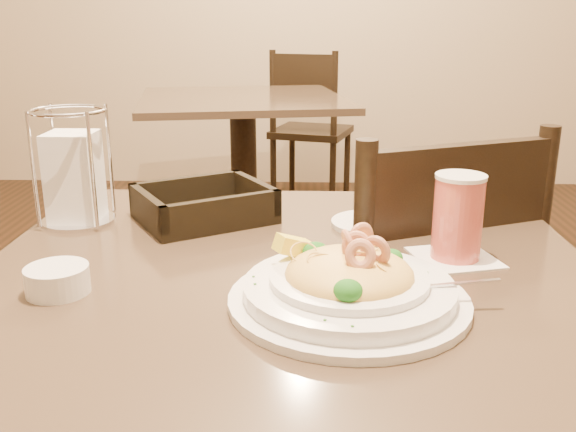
{
  "coord_description": "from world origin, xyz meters",
  "views": [
    {
      "loc": [
        0.03,
        -0.84,
        1.11
      ],
      "look_at": [
        0.0,
        0.02,
        0.84
      ],
      "focal_mm": 40.0,
      "sensor_mm": 36.0,
      "label": 1
    }
  ],
  "objects_px": {
    "main_table": "(288,420)",
    "background_table": "(243,150)",
    "dining_chair_near": "(408,334)",
    "bread_basket": "(204,208)",
    "dining_chair_far": "(309,125)",
    "butter_ramekin": "(57,280)",
    "napkin_caddy": "(74,175)",
    "side_plate": "(371,223)",
    "pasta_bowl": "(349,284)",
    "drink_glass": "(458,218)"
  },
  "relations": [
    {
      "from": "main_table",
      "to": "background_table",
      "type": "bearing_deg",
      "value": 97.41
    },
    {
      "from": "dining_chair_near",
      "to": "bread_basket",
      "type": "bearing_deg",
      "value": -10.98
    },
    {
      "from": "dining_chair_far",
      "to": "butter_ramekin",
      "type": "height_order",
      "value": "dining_chair_far"
    },
    {
      "from": "background_table",
      "to": "bread_basket",
      "type": "xyz_separation_m",
      "value": [
        0.11,
        -1.81,
        0.26
      ]
    },
    {
      "from": "butter_ramekin",
      "to": "napkin_caddy",
      "type": "bearing_deg",
      "value": 104.33
    },
    {
      "from": "background_table",
      "to": "bread_basket",
      "type": "height_order",
      "value": "bread_basket"
    },
    {
      "from": "dining_chair_near",
      "to": "napkin_caddy",
      "type": "bearing_deg",
      "value": -13.24
    },
    {
      "from": "background_table",
      "to": "dining_chair_far",
      "type": "height_order",
      "value": "dining_chair_far"
    },
    {
      "from": "bread_basket",
      "to": "napkin_caddy",
      "type": "height_order",
      "value": "napkin_caddy"
    },
    {
      "from": "main_table",
      "to": "napkin_caddy",
      "type": "bearing_deg",
      "value": 148.95
    },
    {
      "from": "dining_chair_near",
      "to": "side_plate",
      "type": "height_order",
      "value": "dining_chair_near"
    },
    {
      "from": "dining_chair_near",
      "to": "butter_ramekin",
      "type": "bearing_deg",
      "value": 14.15
    },
    {
      "from": "side_plate",
      "to": "butter_ramekin",
      "type": "relative_size",
      "value": 1.68
    },
    {
      "from": "pasta_bowl",
      "to": "background_table",
      "type": "bearing_deg",
      "value": 99.16
    },
    {
      "from": "napkin_caddy",
      "to": "main_table",
      "type": "bearing_deg",
      "value": -31.05
    },
    {
      "from": "main_table",
      "to": "dining_chair_near",
      "type": "distance_m",
      "value": 0.41
    },
    {
      "from": "dining_chair_near",
      "to": "side_plate",
      "type": "distance_m",
      "value": 0.31
    },
    {
      "from": "napkin_caddy",
      "to": "butter_ramekin",
      "type": "bearing_deg",
      "value": -75.67
    },
    {
      "from": "napkin_caddy",
      "to": "drink_glass",
      "type": "bearing_deg",
      "value": -14.27
    },
    {
      "from": "background_table",
      "to": "butter_ramekin",
      "type": "relative_size",
      "value": 12.6
    },
    {
      "from": "background_table",
      "to": "pasta_bowl",
      "type": "xyz_separation_m",
      "value": [
        0.35,
        -2.16,
        0.27
      ]
    },
    {
      "from": "background_table",
      "to": "pasta_bowl",
      "type": "relative_size",
      "value": 3.09
    },
    {
      "from": "drink_glass",
      "to": "side_plate",
      "type": "distance_m",
      "value": 0.2
    },
    {
      "from": "drink_glass",
      "to": "bread_basket",
      "type": "relative_size",
      "value": 0.5
    },
    {
      "from": "napkin_caddy",
      "to": "pasta_bowl",
      "type": "bearing_deg",
      "value": -35.37
    },
    {
      "from": "pasta_bowl",
      "to": "side_plate",
      "type": "bearing_deg",
      "value": 79.54
    },
    {
      "from": "background_table",
      "to": "pasta_bowl",
      "type": "distance_m",
      "value": 2.2
    },
    {
      "from": "background_table",
      "to": "drink_glass",
      "type": "relative_size",
      "value": 7.45
    },
    {
      "from": "pasta_bowl",
      "to": "side_plate",
      "type": "relative_size",
      "value": 2.42
    },
    {
      "from": "pasta_bowl",
      "to": "butter_ramekin",
      "type": "distance_m",
      "value": 0.38
    },
    {
      "from": "background_table",
      "to": "drink_glass",
      "type": "xyz_separation_m",
      "value": [
        0.52,
        -1.99,
        0.31
      ]
    },
    {
      "from": "drink_glass",
      "to": "side_plate",
      "type": "relative_size",
      "value": 1.0
    },
    {
      "from": "drink_glass",
      "to": "bread_basket",
      "type": "distance_m",
      "value": 0.45
    },
    {
      "from": "pasta_bowl",
      "to": "napkin_caddy",
      "type": "xyz_separation_m",
      "value": [
        -0.46,
        0.32,
        0.06
      ]
    },
    {
      "from": "dining_chair_near",
      "to": "pasta_bowl",
      "type": "bearing_deg",
      "value": 47.28
    },
    {
      "from": "dining_chair_near",
      "to": "pasta_bowl",
      "type": "distance_m",
      "value": 0.54
    },
    {
      "from": "bread_basket",
      "to": "butter_ramekin",
      "type": "height_order",
      "value": "bread_basket"
    },
    {
      "from": "side_plate",
      "to": "butter_ramekin",
      "type": "bearing_deg",
      "value": -146.05
    },
    {
      "from": "dining_chair_near",
      "to": "dining_chair_far",
      "type": "height_order",
      "value": "same"
    },
    {
      "from": "dining_chair_far",
      "to": "napkin_caddy",
      "type": "bearing_deg",
      "value": 97.66
    },
    {
      "from": "pasta_bowl",
      "to": "main_table",
      "type": "bearing_deg",
      "value": 129.38
    },
    {
      "from": "pasta_bowl",
      "to": "dining_chair_far",
      "type": "bearing_deg",
      "value": 90.83
    },
    {
      "from": "drink_glass",
      "to": "butter_ramekin",
      "type": "distance_m",
      "value": 0.57
    },
    {
      "from": "pasta_bowl",
      "to": "butter_ramekin",
      "type": "relative_size",
      "value": 4.08
    },
    {
      "from": "dining_chair_near",
      "to": "dining_chair_far",
      "type": "distance_m",
      "value": 2.58
    },
    {
      "from": "background_table",
      "to": "side_plate",
      "type": "height_order",
      "value": "side_plate"
    },
    {
      "from": "main_table",
      "to": "butter_ramekin",
      "type": "distance_m",
      "value": 0.4
    },
    {
      "from": "pasta_bowl",
      "to": "bread_basket",
      "type": "distance_m",
      "value": 0.42
    },
    {
      "from": "dining_chair_near",
      "to": "napkin_caddy",
      "type": "distance_m",
      "value": 0.71
    },
    {
      "from": "background_table",
      "to": "side_plate",
      "type": "bearing_deg",
      "value": -77.5
    }
  ]
}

